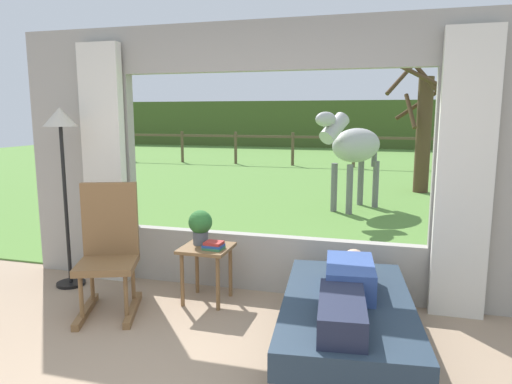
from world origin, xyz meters
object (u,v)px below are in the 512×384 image
Objects in this scene: rocking_chair at (109,250)px; floor_lamp_left at (62,143)px; potted_plant at (200,225)px; side_table at (207,256)px; book_stack at (214,246)px; recliner_sofa at (347,326)px; horse at (354,146)px; reclining_person at (347,288)px; pasture_tree at (422,127)px.

floor_lamp_left is (-0.73, 0.41, 0.89)m from rocking_chair.
rocking_chair is 3.50× the size of potted_plant.
side_table is 0.17m from book_stack.
floor_lamp_left reaches higher than rocking_chair.
recliner_sofa is 1.65m from potted_plant.
recliner_sofa is 1.03× the size of horse.
horse is at bearing 49.63° from rocking_chair.
reclining_person reaches higher than side_table.
recliner_sofa is at bearing -26.75° from potted_plant.
reclining_person is at bearing -96.77° from pasture_tree.
floor_lamp_left is (-1.58, 0.06, 0.88)m from book_stack.
book_stack is 1.81m from floor_lamp_left.
reclining_person is (-0.00, -0.05, 0.30)m from recliner_sofa.
reclining_person is 0.46× the size of pasture_tree.
rocking_chair reaches higher than book_stack.
potted_plant is at bearing 145.47° from reclining_person.
book_stack is 0.11× the size of horse.
potted_plant is 0.18× the size of horse.
horse is (0.88, 4.61, 0.60)m from book_stack.
floor_lamp_left reaches higher than side_table.
potted_plant is at bearing 147.07° from recliner_sofa.
book_stack reaches higher than recliner_sofa.
rocking_chair reaches higher than reclining_person.
side_table is 4.71m from horse.
book_stack is 4.73m from horse.
reclining_person is 7.84× the size of book_stack.
horse is at bearing 87.71° from reclining_person.
rocking_chair reaches higher than recliner_sofa.
horse reaches higher than recliner_sofa.
pasture_tree is at bearing 77.01° from recliner_sofa.
potted_plant is at bearing 145.80° from book_stack.
floor_lamp_left is at bearing -177.82° from potted_plant.
rocking_chair is at bearing -29.06° from floor_lamp_left.
potted_plant reaches higher than book_stack.
potted_plant is (0.67, 0.46, 0.16)m from rocking_chair.
recliner_sofa is at bearing 123.24° from horse.
reclining_person is at bearing -28.35° from potted_plant.
horse is at bearing -117.84° from pasture_tree.
book_stack reaches higher than side_table.
book_stack is at bearing -31.76° from side_table.
pasture_tree reaches higher than horse.
book_stack is at bearing -2.33° from floor_lamp_left.
side_table is at bearing 107.30° from horse.
recliner_sofa is 0.58× the size of pasture_tree.
recliner_sofa is at bearing -28.04° from rocking_chair.
pasture_tree is at bearing 46.67° from rocking_chair.
potted_plant is 1.58m from floor_lamp_left.
recliner_sofa is 1.01× the size of floor_lamp_left.
book_stack is at bearing 108.55° from horse.
potted_plant is 1.75× the size of book_stack.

